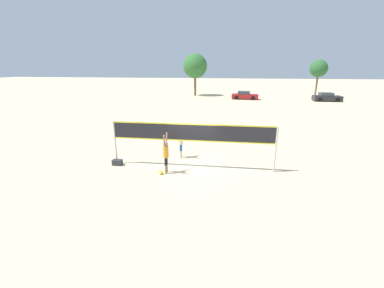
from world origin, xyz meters
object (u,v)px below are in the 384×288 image
at_px(volleyball_net, 192,135).
at_px(tree_left_cluster, 319,69).
at_px(player_blocker, 181,140).
at_px(parked_car_near, 327,97).
at_px(volleyball, 161,172).
at_px(gear_bag, 117,162).
at_px(player_spiker, 166,153).
at_px(tree_right_cluster, 195,66).
at_px(parked_car_mid, 245,96).

distance_m(volleyball_net, tree_left_cluster, 39.92).
height_order(player_blocker, parked_car_near, player_blocker).
xyz_separation_m(volleyball, gear_bag, (-2.72, 0.90, 0.05)).
height_order(volleyball, parked_car_near, parked_car_near).
bearing_deg(parked_car_near, player_spiker, -119.88).
xyz_separation_m(volleyball_net, player_blocker, (-0.87, 1.44, -0.74)).
distance_m(player_blocker, tree_left_cluster, 39.08).
bearing_deg(tree_right_cluster, parked_car_near, -12.94).
xyz_separation_m(player_blocker, parked_car_mid, (5.19, 28.79, -0.49)).
xyz_separation_m(player_spiker, tree_left_cluster, (18.14, 36.94, 3.65)).
bearing_deg(player_blocker, parked_car_mid, 169.77).
relative_size(player_spiker, parked_car_mid, 0.48).
bearing_deg(tree_left_cluster, player_blocker, -117.24).
xyz_separation_m(player_blocker, tree_right_cluster, (-3.55, 33.01, 4.07)).
xyz_separation_m(volleyball, tree_left_cluster, (18.37, 37.16, 4.64)).
xyz_separation_m(parked_car_mid, tree_left_cluster, (12.62, 5.80, 4.16)).
bearing_deg(volleyball, parked_car_near, 59.45).
distance_m(tree_left_cluster, tree_right_cluster, 21.42).
bearing_deg(tree_right_cluster, parked_car_mid, -25.81).
bearing_deg(player_blocker, parked_car_near, 148.03).
height_order(parked_car_near, parked_car_mid, parked_car_near).
bearing_deg(player_blocker, player_spiker, -7.93).
bearing_deg(tree_left_cluster, player_spiker, -116.15).
relative_size(volleyball, tree_left_cluster, 0.04).
bearing_deg(parked_car_near, volleyball, -120.02).
bearing_deg(parked_car_near, parked_car_mid, 177.63).
bearing_deg(volleyball_net, gear_bag, -176.80).
bearing_deg(player_blocker, gear_bag, -62.99).
relative_size(parked_car_mid, tree_left_cluster, 0.69).
bearing_deg(gear_bag, volleyball, -18.29).
distance_m(gear_bag, tree_right_cluster, 35.05).
distance_m(player_spiker, parked_car_near, 35.38).
xyz_separation_m(player_spiker, gear_bag, (-2.96, 0.68, -0.94)).
distance_m(gear_bag, parked_car_near, 36.41).
distance_m(gear_bag, tree_left_cluster, 42.20).
xyz_separation_m(volleyball_net, tree_right_cluster, (-4.42, 34.46, 3.33)).
relative_size(tree_left_cluster, tree_right_cluster, 0.86).
relative_size(player_spiker, volleyball, 9.55).
distance_m(volleyball_net, player_blocker, 1.84).
bearing_deg(volleyball_net, player_blocker, 121.25).
distance_m(player_spiker, tree_right_cluster, 35.74).
bearing_deg(volleyball_net, player_spiker, -142.92).
relative_size(gear_bag, tree_right_cluster, 0.07).
relative_size(player_blocker, gear_bag, 3.96).
distance_m(parked_car_near, tree_right_cluster, 22.15).
bearing_deg(parked_car_near, gear_bag, -124.43).
xyz_separation_m(player_spiker, parked_car_mid, (5.52, 31.14, -0.51)).
bearing_deg(gear_bag, parked_car_mid, 74.45).
xyz_separation_m(volleyball_net, parked_car_mid, (4.32, 30.23, -1.23)).
height_order(player_spiker, tree_right_cluster, tree_right_cluster).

